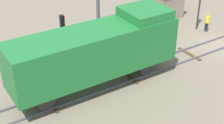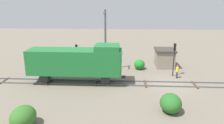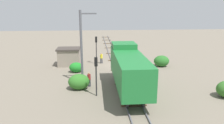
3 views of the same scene
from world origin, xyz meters
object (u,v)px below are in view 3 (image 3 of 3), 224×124
object	(u,v)px
worker_near_track	(101,57)
locomotive	(128,67)
relay_hut	(69,57)
traffic_signal_near	(96,45)
catenary_mast	(82,46)
traffic_signal_mid	(96,69)
worker_by_signal	(89,78)

from	to	relation	value
worker_near_track	locomotive	bearing A→B (deg)	45.53
relay_hut	locomotive	bearing A→B (deg)	122.52
traffic_signal_near	catenary_mast	xyz separation A→B (m)	(1.74, 9.15, 1.49)
locomotive	traffic_signal_mid	size ratio (longest dim) A/B	2.85
locomotive	worker_by_signal	distance (m)	5.00
traffic_signal_near	worker_near_track	distance (m)	2.24
worker_by_signal	traffic_signal_near	bearing A→B (deg)	22.67
traffic_signal_near	catenary_mast	size ratio (longest dim) A/B	0.51
traffic_signal_near	traffic_signal_mid	distance (m)	12.90
traffic_signal_mid	relay_hut	world-z (taller)	traffic_signal_mid
traffic_signal_mid	catenary_mast	bearing A→B (deg)	-67.63
worker_by_signal	relay_hut	world-z (taller)	relay_hut
worker_near_track	relay_hut	distance (m)	5.17
locomotive	relay_hut	bearing A→B (deg)	-57.48
traffic_signal_near	worker_near_track	size ratio (longest dim) A/B	2.60
locomotive	worker_near_track	world-z (taller)	locomotive
worker_near_track	catenary_mast	size ratio (longest dim) A/B	0.20
catenary_mast	traffic_signal_mid	bearing A→B (deg)	112.37
worker_near_track	relay_hut	world-z (taller)	relay_hut
traffic_signal_near	catenary_mast	world-z (taller)	catenary_mast
traffic_signal_near	worker_by_signal	size ratio (longest dim) A/B	2.60
locomotive	relay_hut	distance (m)	14.02
worker_by_signal	relay_hut	bearing A→B (deg)	47.08
traffic_signal_mid	catenary_mast	world-z (taller)	catenary_mast
locomotive	relay_hut	xyz separation A→B (m)	(7.50, -11.76, -1.38)
traffic_signal_mid	worker_near_track	size ratio (longest dim) A/B	2.40
worker_near_track	worker_by_signal	xyz separation A→B (m)	(1.80, 10.46, 0.00)
worker_near_track	worker_by_signal	bearing A→B (deg)	24.91
locomotive	traffic_signal_near	size ratio (longest dim) A/B	2.63
traffic_signal_near	worker_near_track	xyz separation A→B (m)	(-0.80, -0.35, -2.06)
relay_hut	traffic_signal_mid	bearing A→B (deg)	108.17
worker_by_signal	relay_hut	distance (m)	10.27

